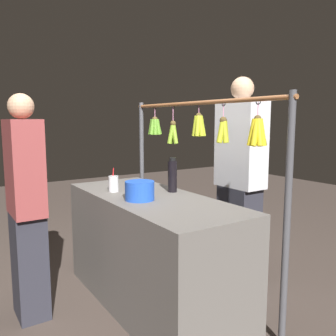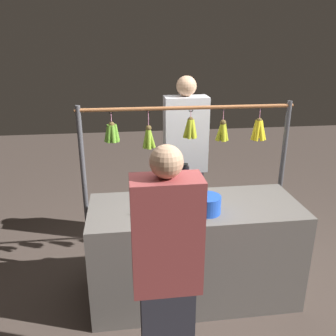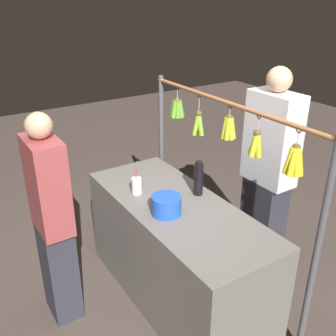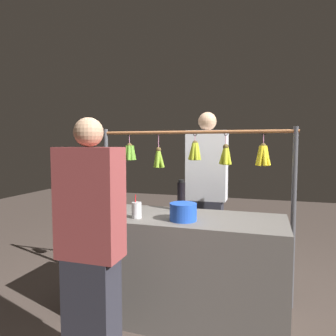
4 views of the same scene
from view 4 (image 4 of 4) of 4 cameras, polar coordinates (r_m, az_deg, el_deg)
The scene contains 8 objects.
ground_plane at distance 2.93m, azimuth 2.17°, elevation -25.33°, with size 12.00×12.00×0.00m, color #4B3E37.
market_counter at distance 2.75m, azimuth 2.19°, elevation -17.54°, with size 1.70×0.69×0.86m, color #66605B.
display_rack at distance 2.97m, azimuth 4.48°, elevation -1.21°, with size 1.88×0.14×1.61m.
water_bottle at distance 2.82m, azimuth 2.44°, elevation -5.08°, with size 0.07×0.07×0.28m.
blue_bucket at distance 2.46m, azimuth 2.79°, elevation -8.00°, with size 0.21×0.21×0.14m, color blue.
drink_cup at distance 2.55m, azimuth -5.75°, elevation -7.65°, with size 0.08×0.08×0.19m.
vendor_person at distance 3.42m, azimuth 7.07°, elevation -5.19°, with size 0.43×0.23×1.79m.
customer_person at distance 2.02m, azimuth -13.90°, elevation -14.72°, with size 0.38×0.21×1.61m.
Camera 4 is at (-0.66, 2.46, 1.46)m, focal length 33.39 mm.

